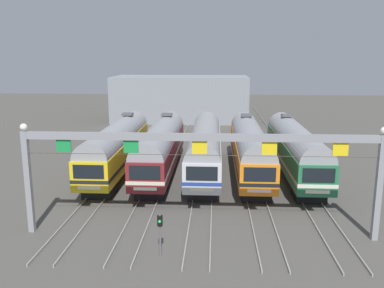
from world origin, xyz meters
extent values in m
plane|color=#4C4944|center=(0.00, 0.00, 0.00)|extent=(160.00, 160.00, 0.00)
cube|color=gray|center=(-8.98, 17.00, 0.07)|extent=(0.07, 70.00, 0.15)
cube|color=gray|center=(-7.55, 17.00, 0.07)|extent=(0.07, 70.00, 0.15)
cube|color=gray|center=(-4.85, 17.00, 0.07)|extent=(0.07, 70.00, 0.15)
cube|color=gray|center=(-3.42, 17.00, 0.07)|extent=(0.07, 70.00, 0.15)
cube|color=gray|center=(-0.72, 17.00, 0.07)|extent=(0.07, 70.00, 0.15)
cube|color=gray|center=(0.72, 17.00, 0.07)|extent=(0.07, 70.00, 0.15)
cube|color=gray|center=(3.42, 17.00, 0.07)|extent=(0.07, 70.00, 0.15)
cube|color=gray|center=(4.85, 17.00, 0.07)|extent=(0.07, 70.00, 0.15)
cube|color=gray|center=(7.55, 17.00, 0.07)|extent=(0.07, 70.00, 0.15)
cube|color=gray|center=(8.98, 17.00, 0.07)|extent=(0.07, 70.00, 0.15)
cube|color=gold|center=(-8.27, 0.00, 2.23)|extent=(2.85, 18.00, 2.35)
cube|color=black|center=(-8.27, 0.00, 1.87)|extent=(2.88, 18.02, 0.28)
cylinder|color=gray|center=(-8.27, 0.00, 3.40)|extent=(2.74, 17.64, 2.74)
cube|color=black|center=(-8.27, -9.02, 2.70)|extent=(2.28, 0.06, 1.03)
cube|color=silver|center=(-8.27, -9.02, 1.47)|extent=(1.71, 0.05, 0.24)
cube|color=black|center=(-8.27, -6.30, 0.53)|extent=(2.28, 2.60, 1.05)
cube|color=black|center=(-8.27, 6.30, 0.53)|extent=(2.28, 2.60, 1.05)
cube|color=#4C4C51|center=(-8.27, 5.04, 4.95)|extent=(1.10, 1.10, 0.20)
cube|color=maroon|center=(-4.13, 0.00, 2.23)|extent=(2.85, 18.00, 2.35)
cube|color=beige|center=(-4.13, 0.00, 1.87)|extent=(2.88, 18.02, 0.28)
cylinder|color=gray|center=(-4.13, 0.00, 3.40)|extent=(2.74, 17.64, 2.74)
cube|color=black|center=(-4.13, -9.02, 2.70)|extent=(2.28, 0.06, 1.03)
cube|color=silver|center=(-4.13, -9.02, 1.47)|extent=(1.71, 0.05, 0.24)
cube|color=black|center=(-4.13, -6.30, 0.53)|extent=(2.28, 2.60, 1.05)
cube|color=black|center=(-4.13, 6.30, 0.53)|extent=(2.28, 2.60, 1.05)
cube|color=#4C4C51|center=(-4.13, 5.04, 4.95)|extent=(1.10, 1.10, 0.20)
cube|color=silver|center=(0.00, 0.00, 2.23)|extent=(2.85, 18.00, 2.35)
cube|color=navy|center=(0.00, 0.00, 1.87)|extent=(2.88, 18.02, 0.28)
cylinder|color=gray|center=(0.00, 0.00, 3.40)|extent=(2.74, 17.64, 2.74)
cube|color=black|center=(0.00, -9.02, 2.70)|extent=(2.28, 0.06, 1.03)
cube|color=silver|center=(0.00, -9.02, 1.47)|extent=(1.71, 0.05, 0.24)
cube|color=black|center=(0.00, -6.30, 0.53)|extent=(2.28, 2.60, 1.05)
cube|color=black|center=(0.00, 6.30, 0.53)|extent=(2.28, 2.60, 1.05)
cube|color=orange|center=(4.13, 0.00, 2.23)|extent=(2.85, 18.00, 2.35)
cube|color=black|center=(4.13, 0.00, 1.87)|extent=(2.88, 18.02, 0.28)
cylinder|color=gray|center=(4.13, 0.00, 3.40)|extent=(2.74, 17.64, 2.74)
cube|color=black|center=(4.13, -9.02, 2.70)|extent=(2.28, 0.06, 1.03)
cube|color=silver|center=(4.13, -9.02, 1.47)|extent=(1.71, 0.05, 0.24)
cube|color=black|center=(4.13, -6.30, 0.53)|extent=(2.28, 2.60, 1.05)
cube|color=black|center=(4.13, 6.30, 0.53)|extent=(2.28, 2.60, 1.05)
cube|color=#4C4C51|center=(4.13, 5.04, 4.95)|extent=(1.10, 1.10, 0.20)
cube|color=#236B42|center=(8.27, 0.00, 2.23)|extent=(2.85, 18.00, 2.35)
cube|color=silver|center=(8.27, 0.00, 1.87)|extent=(2.88, 18.02, 0.28)
cylinder|color=gray|center=(8.27, 0.00, 3.40)|extent=(2.74, 17.64, 2.74)
cube|color=black|center=(8.27, -9.02, 2.70)|extent=(2.28, 0.06, 1.03)
cube|color=silver|center=(8.27, -9.02, 1.47)|extent=(1.71, 0.05, 0.24)
cube|color=black|center=(8.27, -6.30, 0.53)|extent=(2.28, 2.60, 1.05)
cube|color=black|center=(8.27, 6.30, 0.53)|extent=(2.28, 2.60, 1.05)
cube|color=#4C4C51|center=(8.27, 5.04, 4.95)|extent=(1.10, 1.10, 0.20)
cube|color=gray|center=(-10.67, -13.50, 3.25)|extent=(0.36, 0.36, 6.50)
cube|color=gray|center=(10.67, -13.50, 3.25)|extent=(0.36, 0.36, 6.50)
cube|color=gray|center=(0.00, -13.50, 6.25)|extent=(21.33, 0.32, 0.44)
cube|color=#198C3F|center=(-8.27, -13.50, 5.63)|extent=(0.90, 0.08, 0.80)
cube|color=#198C3F|center=(-4.13, -13.50, 5.63)|extent=(0.90, 0.08, 0.80)
cube|color=yellow|center=(0.00, -13.50, 5.63)|extent=(0.90, 0.08, 0.80)
cube|color=yellow|center=(4.13, -13.50, 5.63)|extent=(0.90, 0.08, 0.80)
cube|color=yellow|center=(8.27, -13.50, 5.63)|extent=(0.90, 0.08, 0.80)
sphere|color=white|center=(-10.67, -13.50, 6.75)|extent=(0.44, 0.44, 0.44)
sphere|color=white|center=(10.67, -13.50, 6.75)|extent=(0.44, 0.44, 0.44)
cylinder|color=#3F382D|center=(0.00, -13.50, 5.15)|extent=(21.33, 0.03, 0.03)
cylinder|color=#59595E|center=(-2.07, -16.30, 1.22)|extent=(0.12, 0.12, 2.43)
cube|color=black|center=(-2.07, -16.30, 2.08)|extent=(0.28, 0.24, 0.60)
sphere|color=green|center=(-2.07, -16.44, 2.08)|extent=(0.18, 0.18, 0.18)
cube|color=gray|center=(-4.99, 32.81, 3.73)|extent=(22.46, 10.00, 7.46)
camera|label=1|loc=(0.92, -37.62, 11.04)|focal=38.84mm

